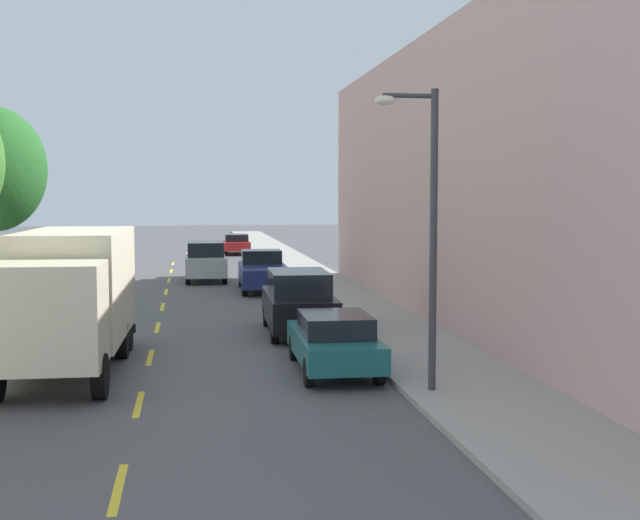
{
  "coord_description": "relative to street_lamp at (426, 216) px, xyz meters",
  "views": [
    {
      "loc": [
        1.08,
        -5.3,
        4.28
      ],
      "look_at": [
        5.06,
        20.56,
        2.22
      ],
      "focal_mm": 47.45,
      "sensor_mm": 36.0,
      "label": 1
    }
  ],
  "objects": [
    {
      "name": "parked_sedan_teal",
      "position": [
        -1.47,
        2.74,
        -3.07
      ],
      "size": [
        1.85,
        4.52,
        1.43
      ],
      "color": "#195B60",
      "rests_on": "ground_plane"
    },
    {
      "name": "apartment_block_opposite",
      "position": [
        7.76,
        8.25,
        0.93
      ],
      "size": [
        10.0,
        36.0,
        9.5
      ],
      "primitive_type": "cube",
      "color": "#CC9E9E",
      "rests_on": "ground_plane"
    },
    {
      "name": "ground_plane",
      "position": [
        -5.94,
        18.25,
        -3.82
      ],
      "size": [
        160.0,
        160.0,
        0.0
      ],
      "primitive_type": "plane",
      "color": "#4C4C4F"
    },
    {
      "name": "parked_sedan_red",
      "position": [
        -1.64,
        42.97,
        -3.07
      ],
      "size": [
        1.85,
        4.52,
        1.43
      ],
      "color": "#AD1E1E",
      "rests_on": "ground_plane"
    },
    {
      "name": "street_lamp",
      "position": [
        0.0,
        0.0,
        0.0
      ],
      "size": [
        1.35,
        0.28,
        6.3
      ],
      "color": "#38383D",
      "rests_on": "sidewalk_right"
    },
    {
      "name": "parked_suv_sky",
      "position": [
        -10.18,
        34.77,
        -2.83
      ],
      "size": [
        1.95,
        4.8,
        1.93
      ],
      "color": "#7A9EC6",
      "rests_on": "ground_plane"
    },
    {
      "name": "parked_sedan_white",
      "position": [
        -10.19,
        23.58,
        -3.07
      ],
      "size": [
        1.81,
        4.5,
        1.43
      ],
      "color": "silver",
      "rests_on": "ground_plane"
    },
    {
      "name": "parked_suv_black",
      "position": [
        -1.61,
        8.39,
        -2.83
      ],
      "size": [
        2.05,
        4.84,
        1.93
      ],
      "color": "black",
      "rests_on": "ground_plane"
    },
    {
      "name": "parked_pickup_navy",
      "position": [
        -1.7,
        20.18,
        -2.99
      ],
      "size": [
        2.1,
        5.34,
        1.73
      ],
      "color": "navy",
      "rests_on": "ground_plane"
    },
    {
      "name": "moving_silver_sedan",
      "position": [
        -4.14,
        24.76,
        -2.83
      ],
      "size": [
        1.95,
        4.8,
        1.93
      ],
      "color": "#B2B5BA",
      "rests_on": "ground_plane"
    },
    {
      "name": "delivery_box_truck",
      "position": [
        -7.73,
        3.97,
        -1.91
      ],
      "size": [
        2.58,
        7.69,
        3.36
      ],
      "color": "beige",
      "rests_on": "ground_plane"
    },
    {
      "name": "sidewalk_right",
      "position": [
        1.16,
        16.25,
        -3.75
      ],
      "size": [
        3.2,
        120.0,
        0.14
      ],
      "primitive_type": "cube",
      "color": "#99968E",
      "rests_on": "ground_plane"
    },
    {
      "name": "parked_sedan_forest",
      "position": [
        -10.34,
        17.64,
        -3.07
      ],
      "size": [
        1.88,
        4.53,
        1.43
      ],
      "color": "#194C28",
      "rests_on": "ground_plane"
    },
    {
      "name": "lane_centerline_dashes",
      "position": [
        -5.94,
        12.75,
        -3.81
      ],
      "size": [
        0.14,
        47.2,
        0.01
      ],
      "color": "yellow",
      "rests_on": "ground_plane"
    }
  ]
}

